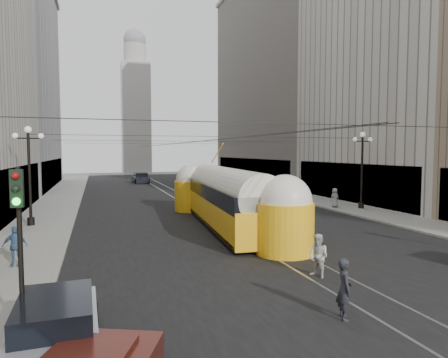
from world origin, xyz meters
TOP-DOWN VIEW (x-y plane):
  - ground at (0.00, 0.00)m, footprint 170.00×170.00m
  - road at (0.00, 32.50)m, footprint 20.00×85.00m
  - sidewalk_left at (-12.00, 36.00)m, footprint 4.00×72.00m
  - sidewalk_right at (12.00, 36.00)m, footprint 4.00×72.00m
  - rail_left at (-0.75, 32.50)m, footprint 0.12×85.00m
  - rail_right at (0.75, 32.50)m, footprint 0.12×85.00m
  - building_left_far at (-19.99, 48.00)m, footprint 12.60×28.60m
  - building_right_far at (20.00, 48.00)m, footprint 12.60×32.60m
  - distant_tower at (0.00, 80.00)m, footprint 6.00×6.00m
  - lamppost_left_mid at (-12.60, 18.00)m, footprint 1.86×0.44m
  - lamppost_right_mid at (12.60, 18.00)m, footprint 1.86×0.44m
  - signal_left at (-10.30, 0.40)m, footprint 0.28×0.45m
  - catenary at (0.12, 31.49)m, footprint 25.00×72.00m
  - streetcar at (-0.50, 14.44)m, footprint 3.93×17.64m
  - city_bus at (3.47, 28.48)m, footprint 2.62×11.14m
  - sedan_silver at (-9.50, -0.17)m, footprint 2.02×4.68m
  - sedan_white_far at (4.38, 41.76)m, footprint 3.16×4.39m
  - sedan_dark_far at (-2.02, 52.59)m, footprint 2.31×5.12m
  - pedestrian_crossing_a at (-1.66, -0.33)m, footprint 0.63×0.77m
  - pedestrian_crossing_b at (-0.32, 3.32)m, footprint 0.88×0.99m
  - pedestrian_sidewalk_right at (10.77, 19.11)m, footprint 0.81×0.50m
  - pedestrian_sidewalk_left at (-11.80, 8.12)m, footprint 1.02×0.63m

SIDE VIEW (x-z plane):
  - ground at x=0.00m, z-range 0.00..0.00m
  - road at x=0.00m, z-range -0.01..0.01m
  - rail_left at x=-0.75m, z-range -0.02..0.02m
  - rail_right at x=0.75m, z-range -0.02..0.02m
  - sidewalk_left at x=-12.00m, z-range 0.00..0.15m
  - sidewalk_right at x=12.00m, z-range 0.00..0.15m
  - sedan_white_far at x=4.38m, z-range -0.06..1.22m
  - sedan_silver at x=-9.50m, z-range -0.07..1.39m
  - sedan_dark_far at x=-2.02m, z-range -0.07..1.51m
  - pedestrian_crossing_b at x=-0.32m, z-range 0.00..1.71m
  - pedestrian_crossing_a at x=-1.66m, z-range 0.00..1.82m
  - pedestrian_sidewalk_right at x=10.77m, z-range 0.15..1.79m
  - pedestrian_sidewalk_left at x=-11.80m, z-range 0.15..1.82m
  - city_bus at x=3.47m, z-range 0.13..2.96m
  - streetcar at x=-0.50m, z-range -0.04..3.83m
  - signal_left at x=-10.30m, z-range 0.99..5.39m
  - lamppost_left_mid at x=-12.60m, z-range 0.56..6.93m
  - lamppost_right_mid at x=12.60m, z-range 0.56..6.93m
  - catenary at x=0.12m, z-range 5.77..6.00m
  - building_left_far at x=-19.99m, z-range 0.01..28.61m
  - distant_tower at x=0.00m, z-range -0.71..30.65m
  - building_right_far at x=20.00m, z-range 0.01..32.61m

